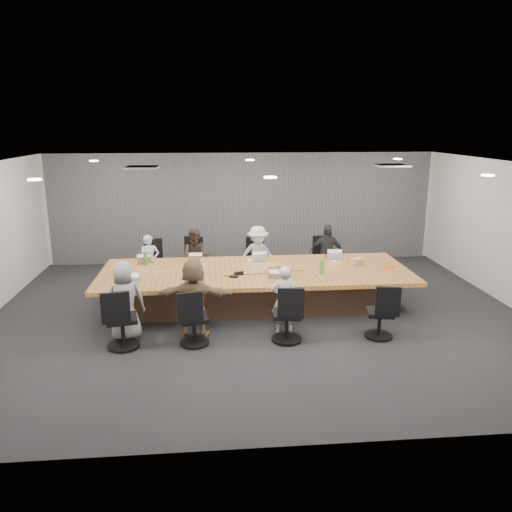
{
  "coord_description": "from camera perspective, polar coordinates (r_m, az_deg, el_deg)",
  "views": [
    {
      "loc": [
        -0.85,
        -8.8,
        3.48
      ],
      "look_at": [
        0.0,
        0.4,
        1.05
      ],
      "focal_mm": 35.0,
      "sensor_mm": 36.0,
      "label": 1
    }
  ],
  "objects": [
    {
      "name": "chair_0",
      "position": [
        11.5,
        -11.8,
        -1.2
      ],
      "size": [
        0.57,
        0.57,
        0.77
      ],
      "primitive_type": null,
      "rotation": [
        0.0,
        0.0,
        3.26
      ],
      "color": "black",
      "rests_on": "ground"
    },
    {
      "name": "laptop_1",
      "position": [
        10.47,
        -6.91,
        -0.5
      ],
      "size": [
        0.29,
        0.21,
        0.02
      ],
      "primitive_type": "cube",
      "rotation": [
        0.0,
        0.0,
        3.12
      ],
      "color": "#8C6647",
      "rests_on": "conference_table"
    },
    {
      "name": "bottle_green_left",
      "position": [
        10.29,
        -12.51,
        -0.27
      ],
      "size": [
        0.09,
        0.09,
        0.27
      ],
      "primitive_type": "cylinder",
      "rotation": [
        0.0,
        0.0,
        0.23
      ],
      "color": "green",
      "rests_on": "conference_table"
    },
    {
      "name": "person_0",
      "position": [
        11.11,
        -12.05,
        -0.65
      ],
      "size": [
        0.49,
        0.38,
        1.18
      ],
      "primitive_type": "imported",
      "rotation": [
        0.0,
        0.0,
        6.54
      ],
      "color": "silver",
      "rests_on": "ground"
    },
    {
      "name": "chair_7",
      "position": [
        8.67,
        13.96,
        -6.76
      ],
      "size": [
        0.58,
        0.58,
        0.73
      ],
      "primitive_type": null,
      "rotation": [
        0.0,
        0.0,
        -0.19
      ],
      "color": "black",
      "rests_on": "ground"
    },
    {
      "name": "wall_back",
      "position": [
        12.99,
        -1.47,
        5.53
      ],
      "size": [
        10.0,
        0.0,
        2.8
      ],
      "primitive_type": "cube",
      "rotation": [
        1.57,
        0.0,
        0.0
      ],
      "color": "beige",
      "rests_on": "ground"
    },
    {
      "name": "ceiling",
      "position": [
        8.86,
        0.24,
        10.34
      ],
      "size": [
        10.0,
        8.0,
        0.0
      ],
      "primitive_type": "cube",
      "color": "white",
      "rests_on": "wall_back"
    },
    {
      "name": "chair_2",
      "position": [
        11.47,
        0.02,
        -0.94
      ],
      "size": [
        0.54,
        0.54,
        0.76
      ],
      "primitive_type": null,
      "rotation": [
        0.0,
        0.0,
        3.09
      ],
      "color": "black",
      "rests_on": "ground"
    },
    {
      "name": "curtain",
      "position": [
        12.91,
        -1.44,
        5.47
      ],
      "size": [
        9.8,
        0.04,
        2.8
      ],
      "primitive_type": "cube",
      "color": "slate",
      "rests_on": "ground"
    },
    {
      "name": "snack_packet",
      "position": [
        10.24,
        14.89,
        -1.19
      ],
      "size": [
        0.2,
        0.19,
        0.04
      ],
      "primitive_type": "cube",
      "rotation": [
        0.0,
        0.0,
        -0.67
      ],
      "color": "orange",
      "rests_on": "conference_table"
    },
    {
      "name": "mic_right",
      "position": [
        9.81,
        2.72,
        -1.42
      ],
      "size": [
        0.16,
        0.12,
        0.03
      ],
      "primitive_type": "cube",
      "rotation": [
        0.0,
        0.0,
        -0.18
      ],
      "color": "black",
      "rests_on": "conference_table"
    },
    {
      "name": "laptop_5",
      "position": [
        8.93,
        -7.03,
        -3.18
      ],
      "size": [
        0.35,
        0.24,
        0.02
      ],
      "primitive_type": "cube",
      "rotation": [
        0.0,
        0.0,
        -0.01
      ],
      "color": "#8C6647",
      "rests_on": "conference_table"
    },
    {
      "name": "chair_6",
      "position": [
        8.29,
        3.54,
        -7.16
      ],
      "size": [
        0.59,
        0.59,
        0.78
      ],
      "primitive_type": null,
      "rotation": [
        0.0,
        0.0,
        -0.11
      ],
      "color": "black",
      "rests_on": "ground"
    },
    {
      "name": "bottle_green_right",
      "position": [
        9.52,
        7.49,
        -1.31
      ],
      "size": [
        0.09,
        0.09,
        0.26
      ],
      "primitive_type": "cylinder",
      "rotation": [
        0.0,
        0.0,
        0.19
      ],
      "color": "green",
      "rests_on": "conference_table"
    },
    {
      "name": "mic_left",
      "position": [
        9.28,
        -2.57,
        -2.34
      ],
      "size": [
        0.18,
        0.14,
        0.03
      ],
      "primitive_type": "cube",
      "rotation": [
        0.0,
        0.0,
        -0.27
      ],
      "color": "black",
      "rests_on": "conference_table"
    },
    {
      "name": "person_4",
      "position": [
        8.55,
        -14.78,
        -4.96
      ],
      "size": [
        0.73,
        0.55,
        1.34
      ],
      "primitive_type": "imported",
      "rotation": [
        0.0,
        0.0,
        3.35
      ],
      "color": "gray",
      "rests_on": "ground"
    },
    {
      "name": "chair_4",
      "position": [
        8.32,
        -15.04,
        -7.47
      ],
      "size": [
        0.64,
        0.64,
        0.81
      ],
      "primitive_type": null,
      "rotation": [
        0.0,
        0.0,
        0.19
      ],
      "color": "black",
      "rests_on": "ground"
    },
    {
      "name": "chair_1",
      "position": [
        11.42,
        -6.75,
        -0.95
      ],
      "size": [
        0.7,
        0.7,
        0.82
      ],
      "primitive_type": null,
      "rotation": [
        0.0,
        0.0,
        2.82
      ],
      "color": "black",
      "rests_on": "ground"
    },
    {
      "name": "person_2",
      "position": [
        11.06,
        0.19,
        0.02
      ],
      "size": [
        0.93,
        0.61,
        1.34
      ],
      "primitive_type": "imported",
      "rotation": [
        0.0,
        0.0,
        6.42
      ],
      "color": "#B5B5B5",
      "rests_on": "ground"
    },
    {
      "name": "bottle_clear",
      "position": [
        9.71,
        -6.11,
        -1.0
      ],
      "size": [
        0.07,
        0.07,
        0.24
      ],
      "primitive_type": "cylinder",
      "rotation": [
        0.0,
        0.0,
        0.0
      ],
      "color": "silver",
      "rests_on": "conference_table"
    },
    {
      "name": "person_5",
      "position": [
        8.43,
        -7.12,
        -4.78
      ],
      "size": [
        1.3,
        0.55,
        1.36
      ],
      "primitive_type": "imported",
      "rotation": [
        0.0,
        0.0,
        3.02
      ],
      "color": "brown",
      "rests_on": "ground"
    },
    {
      "name": "laptop_0",
      "position": [
        10.55,
        -12.42,
        -0.62
      ],
      "size": [
        0.32,
        0.25,
        0.02
      ],
      "primitive_type": "cube",
      "rotation": [
        0.0,
        0.0,
        3.35
      ],
      "color": "#8C6647",
      "rests_on": "conference_table"
    },
    {
      "name": "laptop_6",
      "position": [
        9.01,
        2.71,
        -2.93
      ],
      "size": [
        0.35,
        0.27,
        0.02
      ],
      "primitive_type": "cube",
      "rotation": [
        0.0,
        0.0,
        -0.2
      ],
      "color": "#8C6647",
      "rests_on": "conference_table"
    },
    {
      "name": "conference_table",
      "position": [
        9.83,
        -0.05,
        -3.51
      ],
      "size": [
        6.0,
        2.2,
        0.74
      ],
      "color": "#533626",
      "rests_on": "ground"
    },
    {
      "name": "cup_white_near",
      "position": [
        10.15,
        8.91,
        -0.78
      ],
      "size": [
        0.09,
        0.09,
        0.11
      ],
      "primitive_type": "cylinder",
      "rotation": [
        0.0,
        0.0,
        0.02
      ],
      "color": "white",
      "rests_on": "conference_table"
    },
    {
      "name": "wall_front",
      "position": [
        5.3,
        4.43,
        -8.44
      ],
      "size": [
        10.0,
        0.0,
        2.8
      ],
      "primitive_type": "cube",
      "rotation": [
        -1.57,
        0.0,
        0.0
      ],
      "color": "beige",
      "rests_on": "ground"
    },
    {
      "name": "person_3",
      "position": [
        11.31,
        8.05,
        0.23
      ],
      "size": [
        0.83,
        0.45,
        1.35
      ],
      "primitive_type": "imported",
      "rotation": [
        0.0,
        0.0,
        6.12
      ],
      "color": "#28282C",
      "rests_on": "ground"
    },
    {
      "name": "canvas_bag",
      "position": [
        10.28,
        11.43,
        -0.63
      ],
      "size": [
        0.29,
        0.24,
        0.13
      ],
      "primitive_type": "cube",
      "rotation": [
        0.0,
        0.0,
        0.45
      ],
      "color": "tan",
      "rests_on": "conference_table"
    },
    {
      "name": "cup_white_far",
      "position": [
        10.11,
        -0.7,
        -0.67
      ],
      "size": [
        0.09,
        0.09,
        0.11
      ],
      "primitive_type": "cylinder",
      "rotation": [
        0.0,
        0.0,
        0.1
      ],
      "color": "white",
      "rests_on": "conference_table"
    },
    {
      "name": "person_6",
      "position": [
        8.54,
        3.21,
        -5.01
      ],
      "size": [
        0.46,
        0.32,
        1.2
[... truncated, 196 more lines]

